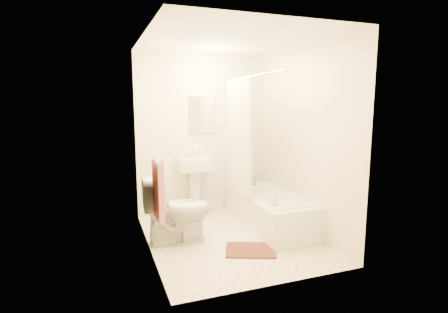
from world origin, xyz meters
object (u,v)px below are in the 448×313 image
object	(u,v)px
bathtub	(270,210)
bath_mat	(250,250)
soap_bottle	(274,199)
sink	(195,184)
toilet	(177,210)

from	to	relation	value
bathtub	bath_mat	world-z (taller)	bathtub
bathtub	soap_bottle	bearing A→B (deg)	-111.72
sink	soap_bottle	distance (m)	1.43
toilet	sink	world-z (taller)	sink
bathtub	soap_bottle	world-z (taller)	soap_bottle
bath_mat	toilet	bearing A→B (deg)	142.56
sink	bathtub	world-z (taller)	sink
bath_mat	soap_bottle	distance (m)	0.68
bathtub	toilet	bearing A→B (deg)	-175.53
toilet	soap_bottle	world-z (taller)	toilet
soap_bottle	bathtub	bearing A→B (deg)	68.28
toilet	bath_mat	bearing A→B (deg)	-123.54
sink	soap_bottle	world-z (taller)	sink
soap_bottle	bath_mat	bearing A→B (deg)	-154.69
toilet	bathtub	world-z (taller)	toilet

